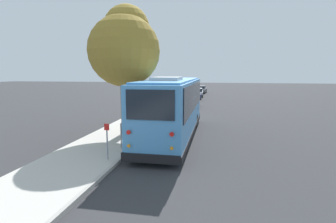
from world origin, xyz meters
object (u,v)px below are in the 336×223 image
parked_sedan_silver (198,93)px  sign_post_near (107,141)px  parked_sedan_white (190,102)px  parked_sedan_gray (201,90)px  street_tree (125,46)px  sign_post_far (121,136)px  shuttle_bus (173,105)px  parked_sedan_navy (194,96)px

parked_sedan_silver → sign_post_near: size_ratio=3.04×
parked_sedan_white → parked_sedan_gray: (19.96, -0.05, 0.01)m
street_tree → sign_post_near: 6.47m
sign_post_near → sign_post_far: size_ratio=1.24×
shuttle_bus → parked_sedan_white: size_ratio=2.44×
sign_post_near → sign_post_far: (1.63, 0.00, -0.17)m
parked_sedan_navy → parked_sedan_silver: parked_sedan_silver is taller
parked_sedan_navy → street_tree: (-20.55, 2.22, 4.73)m
street_tree → parked_sedan_navy: bearing=-6.2°
parked_sedan_navy → sign_post_far: bearing=-179.5°
parked_sedan_white → street_tree: bearing=173.6°
parked_sedan_gray → sign_post_near: sign_post_near is taller
parked_sedan_silver → sign_post_far: (-29.69, 1.47, 0.18)m
shuttle_bus → sign_post_near: 5.35m
street_tree → sign_post_near: bearing=-170.1°
street_tree → sign_post_far: 5.54m
parked_sedan_navy → parked_sedan_gray: (12.71, -0.25, 0.04)m
street_tree → sign_post_far: street_tree is taller
parked_sedan_navy → parked_sedan_silver: (6.06, -0.07, 0.02)m
parked_sedan_navy → parked_sedan_gray: size_ratio=0.98×
shuttle_bus → sign_post_near: size_ratio=6.85×
shuttle_bus → parked_sedan_navy: bearing=1.9°
parked_sedan_silver → sign_post_near: sign_post_near is taller
parked_sedan_white → sign_post_far: size_ratio=3.47×
parked_sedan_white → parked_sedan_gray: 19.96m
sign_post_far → parked_sedan_silver: bearing=-2.8°
street_tree → sign_post_near: street_tree is taller
parked_sedan_navy → parked_sedan_white: bearing=-174.5°
sign_post_near → parked_sedan_navy: bearing=-3.2°
parked_sedan_white → parked_sedan_navy: bearing=5.6°
shuttle_bus → sign_post_far: 3.98m
parked_sedan_silver → parked_sedan_gray: parked_sedan_gray is taller
parked_sedan_navy → sign_post_far: sign_post_far is taller
shuttle_bus → parked_sedan_silver: size_ratio=2.25×
shuttle_bus → parked_sedan_silver: bearing=1.4°
shuttle_bus → sign_post_near: (-4.86, 2.01, -0.98)m
street_tree → sign_post_far: size_ratio=6.03×
street_tree → shuttle_bus: bearing=-86.9°
parked_sedan_white → parked_sedan_silver: parked_sedan_white is taller
street_tree → sign_post_near: (-4.71, -0.82, -4.36)m
parked_sedan_gray → sign_post_near: 38.01m
shuttle_bus → parked_sedan_white: (13.15, 0.40, -1.32)m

